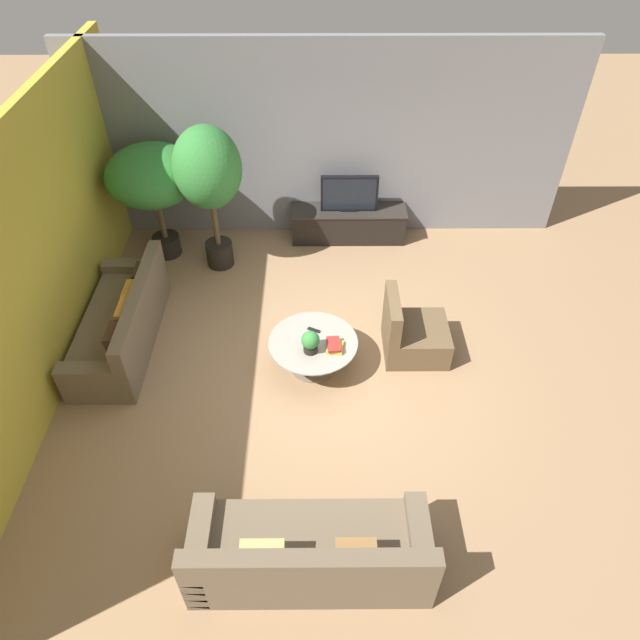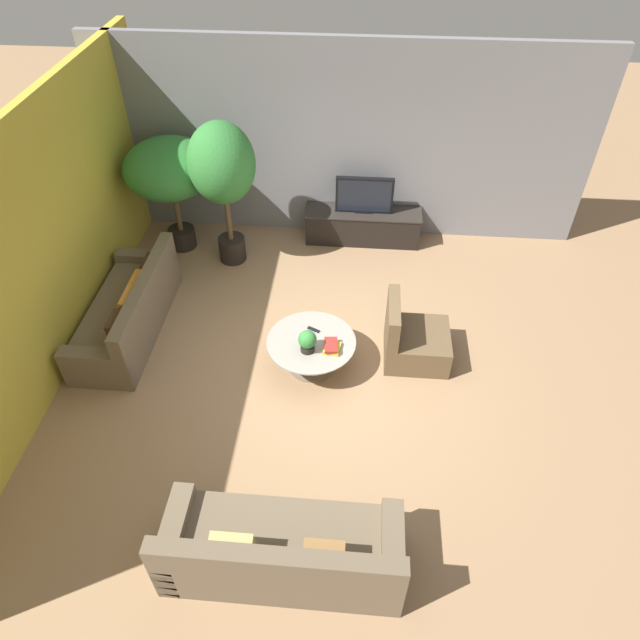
{
  "view_description": "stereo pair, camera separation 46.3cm",
  "coord_description": "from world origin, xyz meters",
  "px_view_note": "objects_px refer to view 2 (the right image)",
  "views": [
    {
      "loc": [
        -0.12,
        -4.83,
        5.3
      ],
      "look_at": [
        -0.09,
        0.35,
        0.55
      ],
      "focal_mm": 32.0,
      "sensor_mm": 36.0,
      "label": 1
    },
    {
      "loc": [
        0.35,
        -4.81,
        5.3
      ],
      "look_at": [
        -0.09,
        0.35,
        0.55
      ],
      "focal_mm": 32.0,
      "sensor_mm": 36.0,
      "label": 2
    }
  ],
  "objects_px": {
    "couch_by_wall": "(129,312)",
    "potted_plant_tabletop": "(307,341)",
    "potted_palm_corner": "(222,169)",
    "coffee_table": "(311,348)",
    "media_console": "(363,225)",
    "couch_near_entry": "(282,552)",
    "armchair_wicker": "(413,341)",
    "potted_palm_tall": "(169,171)",
    "television": "(364,195)"
  },
  "relations": [
    {
      "from": "media_console",
      "to": "couch_near_entry",
      "type": "height_order",
      "value": "couch_near_entry"
    },
    {
      "from": "couch_near_entry",
      "to": "potted_palm_corner",
      "type": "distance_m",
      "value": 5.09
    },
    {
      "from": "media_console",
      "to": "television",
      "type": "bearing_deg",
      "value": -90.0
    },
    {
      "from": "television",
      "to": "couch_by_wall",
      "type": "distance_m",
      "value": 3.87
    },
    {
      "from": "coffee_table",
      "to": "potted_palm_tall",
      "type": "bearing_deg",
      "value": 133.28
    },
    {
      "from": "media_console",
      "to": "coffee_table",
      "type": "xyz_separation_m",
      "value": [
        -0.55,
        -2.84,
        0.03
      ]
    },
    {
      "from": "potted_palm_corner",
      "to": "potted_plant_tabletop",
      "type": "height_order",
      "value": "potted_palm_corner"
    },
    {
      "from": "television",
      "to": "couch_near_entry",
      "type": "distance_m",
      "value": 5.47
    },
    {
      "from": "media_console",
      "to": "potted_palm_corner",
      "type": "xyz_separation_m",
      "value": [
        -1.98,
        -0.69,
        1.25
      ]
    },
    {
      "from": "media_console",
      "to": "potted_plant_tabletop",
      "type": "height_order",
      "value": "potted_plant_tabletop"
    },
    {
      "from": "couch_by_wall",
      "to": "couch_near_entry",
      "type": "height_order",
      "value": "same"
    },
    {
      "from": "couch_near_entry",
      "to": "coffee_table",
      "type": "bearing_deg",
      "value": -90.49
    },
    {
      "from": "couch_by_wall",
      "to": "potted_plant_tabletop",
      "type": "height_order",
      "value": "couch_by_wall"
    },
    {
      "from": "media_console",
      "to": "potted_palm_tall",
      "type": "relative_size",
      "value": 1.03
    },
    {
      "from": "coffee_table",
      "to": "couch_by_wall",
      "type": "xyz_separation_m",
      "value": [
        -2.46,
        0.47,
        -0.01
      ]
    },
    {
      "from": "potted_palm_tall",
      "to": "armchair_wicker",
      "type": "bearing_deg",
      "value": -31.39
    },
    {
      "from": "coffee_table",
      "to": "potted_palm_corner",
      "type": "bearing_deg",
      "value": 123.57
    },
    {
      "from": "media_console",
      "to": "armchair_wicker",
      "type": "relative_size",
      "value": 2.12
    },
    {
      "from": "coffee_table",
      "to": "armchair_wicker",
      "type": "relative_size",
      "value": 1.28
    },
    {
      "from": "potted_palm_tall",
      "to": "potted_palm_corner",
      "type": "bearing_deg",
      "value": -18.09
    },
    {
      "from": "television",
      "to": "potted_palm_corner",
      "type": "relative_size",
      "value": 0.4
    },
    {
      "from": "media_console",
      "to": "potted_plant_tabletop",
      "type": "xyz_separation_m",
      "value": [
        -0.58,
        -3.0,
        0.31
      ]
    },
    {
      "from": "media_console",
      "to": "potted_palm_tall",
      "type": "height_order",
      "value": "potted_palm_tall"
    },
    {
      "from": "media_console",
      "to": "potted_palm_corner",
      "type": "height_order",
      "value": "potted_palm_corner"
    },
    {
      "from": "potted_palm_tall",
      "to": "potted_plant_tabletop",
      "type": "relative_size",
      "value": 6.06
    },
    {
      "from": "armchair_wicker",
      "to": "television",
      "type": "bearing_deg",
      "value": 15.27
    },
    {
      "from": "coffee_table",
      "to": "potted_plant_tabletop",
      "type": "distance_m",
      "value": 0.32
    },
    {
      "from": "coffee_table",
      "to": "couch_near_entry",
      "type": "height_order",
      "value": "couch_near_entry"
    },
    {
      "from": "media_console",
      "to": "couch_by_wall",
      "type": "relative_size",
      "value": 0.83
    },
    {
      "from": "couch_by_wall",
      "to": "potted_plant_tabletop",
      "type": "distance_m",
      "value": 2.53
    },
    {
      "from": "couch_near_entry",
      "to": "potted_palm_tall",
      "type": "relative_size",
      "value": 1.22
    },
    {
      "from": "media_console",
      "to": "potted_plant_tabletop",
      "type": "bearing_deg",
      "value": -100.97
    },
    {
      "from": "couch_near_entry",
      "to": "potted_plant_tabletop",
      "type": "height_order",
      "value": "couch_near_entry"
    },
    {
      "from": "potted_palm_tall",
      "to": "couch_by_wall",
      "type": "bearing_deg",
      "value": -94.93
    },
    {
      "from": "coffee_table",
      "to": "couch_by_wall",
      "type": "distance_m",
      "value": 2.51
    },
    {
      "from": "couch_by_wall",
      "to": "potted_palm_tall",
      "type": "relative_size",
      "value": 1.24
    },
    {
      "from": "couch_near_entry",
      "to": "potted_palm_tall",
      "type": "distance_m",
      "value": 5.59
    },
    {
      "from": "potted_palm_corner",
      "to": "potted_plant_tabletop",
      "type": "xyz_separation_m",
      "value": [
        1.4,
        -2.31,
        -0.95
      ]
    },
    {
      "from": "television",
      "to": "potted_palm_tall",
      "type": "height_order",
      "value": "potted_palm_tall"
    },
    {
      "from": "potted_plant_tabletop",
      "to": "coffee_table",
      "type": "bearing_deg",
      "value": 79.82
    },
    {
      "from": "coffee_table",
      "to": "couch_near_entry",
      "type": "distance_m",
      "value": 2.58
    },
    {
      "from": "television",
      "to": "potted_plant_tabletop",
      "type": "distance_m",
      "value": 3.06
    },
    {
      "from": "television",
      "to": "potted_palm_corner",
      "type": "bearing_deg",
      "value": -160.85
    },
    {
      "from": "armchair_wicker",
      "to": "potted_palm_tall",
      "type": "height_order",
      "value": "potted_palm_tall"
    },
    {
      "from": "potted_palm_corner",
      "to": "couch_by_wall",
      "type": "bearing_deg",
      "value": -121.57
    },
    {
      "from": "couch_by_wall",
      "to": "couch_near_entry",
      "type": "xyz_separation_m",
      "value": [
        2.44,
        -3.05,
        -0.01
      ]
    },
    {
      "from": "television",
      "to": "couch_near_entry",
      "type": "height_order",
      "value": "television"
    },
    {
      "from": "couch_near_entry",
      "to": "potted_plant_tabletop",
      "type": "bearing_deg",
      "value": -89.85
    },
    {
      "from": "armchair_wicker",
      "to": "potted_palm_corner",
      "type": "distance_m",
      "value": 3.51
    },
    {
      "from": "coffee_table",
      "to": "media_console",
      "type": "bearing_deg",
      "value": 78.99
    }
  ]
}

